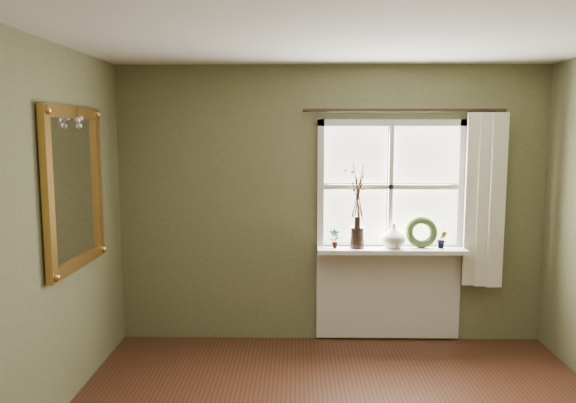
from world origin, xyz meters
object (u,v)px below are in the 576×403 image
(dark_jug, at_px, (357,238))
(wreath, at_px, (421,235))
(gilt_mirror, at_px, (75,188))
(cream_vase, at_px, (394,236))

(dark_jug, distance_m, wreath, 0.60)
(gilt_mirror, bearing_deg, wreath, 20.58)
(wreath, bearing_deg, gilt_mirror, -155.05)
(dark_jug, relative_size, gilt_mirror, 0.16)
(dark_jug, height_order, wreath, wreath)
(wreath, bearing_deg, cream_vase, -167.04)
(gilt_mirror, bearing_deg, cream_vase, 21.75)
(cream_vase, relative_size, wreath, 0.78)
(dark_jug, xyz_separation_m, gilt_mirror, (-2.20, -1.01, 0.56))
(cream_vase, distance_m, gilt_mirror, 2.78)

